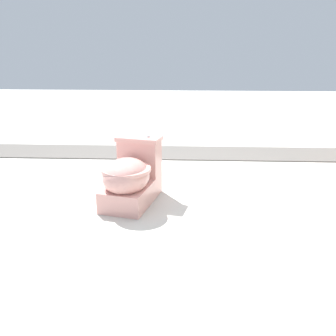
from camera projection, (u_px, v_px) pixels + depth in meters
name	position (u px, v px, depth m)	size (l,w,h in m)	color
ground_plane	(142.00, 194.00, 3.41)	(14.00, 14.00, 0.00)	beige
gravel_strip	(196.00, 153.00, 4.59)	(0.56, 8.00, 0.01)	#605B56
toilet	(131.00, 177.00, 3.17)	(0.70, 0.51, 0.52)	#E09E93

